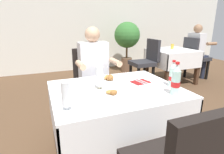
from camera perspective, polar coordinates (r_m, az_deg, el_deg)
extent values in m
cube|color=silver|center=(5.20, -16.68, 17.13)|extent=(11.00, 0.12, 2.83)
cube|color=white|center=(1.70, 1.25, -3.81)|extent=(1.15, 0.91, 0.02)
cube|color=white|center=(1.42, 8.56, -16.25)|extent=(1.15, 0.02, 0.32)
cube|color=white|center=(2.15, -3.43, -4.14)|extent=(1.15, 0.02, 0.32)
cube|color=white|center=(1.65, -17.64, -11.72)|extent=(0.02, 0.91, 0.32)
cube|color=white|center=(2.04, 16.19, -6.08)|extent=(0.02, 0.91, 0.32)
cube|color=#472D1E|center=(1.83, 22.13, -16.33)|extent=(0.07, 0.07, 0.71)
cube|color=#472D1E|center=(2.10, -16.62, -11.32)|extent=(0.07, 0.07, 0.71)
cube|color=#472D1E|center=(2.38, 8.99, -7.29)|extent=(0.07, 0.07, 0.71)
cube|color=black|center=(2.45, -5.68, -3.09)|extent=(0.44, 0.44, 0.08)
cube|color=black|center=(2.61, -7.37, 4.03)|extent=(0.42, 0.06, 0.44)
cube|color=black|center=(2.37, -8.35, -10.94)|extent=(0.04, 0.04, 0.45)
cube|color=black|center=(2.46, -0.51, -9.69)|extent=(0.04, 0.04, 0.45)
cube|color=black|center=(2.67, -10.08, -7.72)|extent=(0.04, 0.04, 0.45)
cube|color=black|center=(2.75, -3.09, -6.74)|extent=(0.04, 0.04, 0.45)
cylinder|color=#282D42|center=(2.36, -5.63, -10.90)|extent=(0.10, 0.10, 0.45)
cylinder|color=#282D42|center=(2.41, -1.91, -10.29)|extent=(0.10, 0.10, 0.45)
cube|color=#282D42|center=(2.41, -5.07, -2.90)|extent=(0.34, 0.36, 0.12)
cube|color=silver|center=(2.40, -5.81, 4.69)|extent=(0.36, 0.20, 0.50)
sphere|color=tan|center=(2.35, -6.06, 12.92)|extent=(0.19, 0.19, 0.19)
cylinder|color=tan|center=(2.13, -9.69, 3.66)|extent=(0.07, 0.26, 0.07)
cylinder|color=tan|center=(2.25, 1.08, 4.62)|extent=(0.07, 0.26, 0.07)
cube|color=white|center=(1.53, 1.12, -5.59)|extent=(0.24, 0.24, 0.01)
ellipsoid|color=#B77A38|center=(1.54, -0.43, -4.64)|extent=(0.10, 0.09, 0.03)
ellipsoid|color=#99602D|center=(1.51, 0.55, -4.73)|extent=(0.07, 0.06, 0.04)
cube|color=white|center=(1.91, -0.82, -0.91)|extent=(0.25, 0.25, 0.01)
ellipsoid|color=#99602D|center=(1.88, -0.60, -0.27)|extent=(0.09, 0.07, 0.05)
ellipsoid|color=#99602D|center=(1.88, -0.49, -0.13)|extent=(0.07, 0.09, 0.06)
ellipsoid|color=#B77A38|center=(1.91, -1.64, -0.03)|extent=(0.10, 0.10, 0.04)
cylinder|color=white|center=(1.33, -13.62, -9.81)|extent=(0.07, 0.07, 0.01)
cylinder|color=white|center=(1.32, -13.68, -9.11)|extent=(0.02, 0.02, 0.03)
cylinder|color=white|center=(1.28, -13.98, -5.08)|extent=(0.06, 0.06, 0.17)
cylinder|color=#C68928|center=(1.29, -13.94, -5.66)|extent=(0.06, 0.06, 0.14)
cylinder|color=white|center=(1.68, -3.76, -3.65)|extent=(0.07, 0.07, 0.01)
cylinder|color=white|center=(1.67, -3.77, -3.07)|extent=(0.02, 0.02, 0.03)
cylinder|color=white|center=(1.64, -3.84, 0.22)|extent=(0.07, 0.07, 0.17)
cylinder|color=gold|center=(1.64, -3.83, -0.39)|extent=(0.06, 0.06, 0.13)
cylinder|color=silver|center=(1.61, 18.98, -1.75)|extent=(0.07, 0.07, 0.20)
cylinder|color=red|center=(1.61, 18.94, -2.10)|extent=(0.07, 0.07, 0.04)
cone|color=silver|center=(1.57, 19.42, 2.74)|extent=(0.06, 0.06, 0.05)
cylinder|color=red|center=(1.56, 19.55, 4.07)|extent=(0.03, 0.03, 0.02)
cylinder|color=silver|center=(1.81, 18.13, -0.07)|extent=(0.07, 0.07, 0.18)
cylinder|color=red|center=(1.81, 18.11, -0.34)|extent=(0.07, 0.07, 0.04)
cone|color=silver|center=(1.78, 18.47, 3.51)|extent=(0.06, 0.06, 0.05)
cylinder|color=red|center=(1.77, 18.57, 4.66)|extent=(0.03, 0.03, 0.02)
cube|color=maroon|center=(1.88, 8.76, -1.53)|extent=(0.19, 0.16, 0.01)
cube|color=silver|center=(1.86, 8.35, -1.42)|extent=(0.05, 0.19, 0.01)
cube|color=silver|center=(1.89, 9.19, -1.24)|extent=(0.05, 0.19, 0.01)
cube|color=white|center=(4.27, 18.13, 7.89)|extent=(0.90, 0.87, 0.02)
cube|color=white|center=(3.99, 21.78, 4.45)|extent=(0.90, 0.02, 0.32)
cube|color=white|center=(4.63, 14.61, 6.67)|extent=(0.90, 0.02, 0.32)
cube|color=white|center=(4.04, 13.04, 5.36)|extent=(0.02, 0.87, 0.32)
cube|color=white|center=(4.59, 22.23, 5.88)|extent=(0.02, 0.87, 0.32)
cube|color=#472D1E|center=(3.82, 16.65, 1.42)|extent=(0.07, 0.07, 0.71)
cube|color=#472D1E|center=(4.33, 24.81, 2.34)|extent=(0.07, 0.07, 0.71)
cube|color=#472D1E|center=(4.41, 10.70, 3.84)|extent=(0.07, 0.07, 0.71)
cube|color=#472D1E|center=(4.86, 18.53, 4.45)|extent=(0.07, 0.07, 0.71)
cube|color=#2D2D33|center=(3.88, 9.22, 4.21)|extent=(0.44, 0.44, 0.08)
cube|color=#2D2D33|center=(3.97, 12.53, 8.12)|extent=(0.06, 0.42, 0.44)
cube|color=black|center=(4.01, 5.72, 0.84)|extent=(0.04, 0.04, 0.45)
cube|color=black|center=(3.73, 8.10, -0.50)|extent=(0.04, 0.04, 0.45)
cube|color=black|center=(4.17, 9.88, 1.30)|extent=(0.04, 0.04, 0.45)
cube|color=black|center=(3.90, 12.46, 0.06)|extent=(0.04, 0.04, 0.45)
cube|color=#2D2D33|center=(4.82, 24.83, 5.29)|extent=(0.44, 0.44, 0.08)
cube|color=#2D2D33|center=(4.60, 23.03, 8.33)|extent=(0.06, 0.42, 0.44)
cube|color=black|center=(4.88, 27.25, 1.91)|extent=(0.04, 0.04, 0.45)
cube|color=black|center=(5.10, 24.44, 2.85)|extent=(0.04, 0.04, 0.45)
cube|color=black|center=(4.63, 24.46, 1.57)|extent=(0.04, 0.04, 0.45)
cube|color=black|center=(4.87, 21.63, 2.56)|extent=(0.04, 0.04, 0.45)
cylinder|color=#282D42|center=(4.92, 26.26, 2.14)|extent=(0.10, 0.10, 0.45)
cylinder|color=#282D42|center=(5.02, 24.94, 2.59)|extent=(0.10, 0.10, 0.45)
cube|color=#282D42|center=(4.80, 24.69, 5.51)|extent=(0.36, 0.34, 0.12)
cube|color=silver|center=(4.70, 24.46, 9.18)|extent=(0.20, 0.36, 0.50)
sphere|color=#997051|center=(4.67, 24.98, 13.36)|extent=(0.19, 0.19, 0.19)
cylinder|color=#997051|center=(4.72, 28.34, 9.02)|extent=(0.26, 0.07, 0.07)
cylinder|color=#997051|center=(5.01, 24.61, 9.83)|extent=(0.26, 0.07, 0.07)
cylinder|color=gold|center=(4.37, 18.06, 8.95)|extent=(0.06, 0.06, 0.11)
cylinder|color=brown|center=(5.08, 4.46, 3.82)|extent=(0.29, 0.29, 0.38)
cylinder|color=brown|center=(5.01, 4.55, 7.80)|extent=(0.05, 0.05, 0.34)
sphere|color=#387533|center=(4.96, 4.67, 12.78)|extent=(0.67, 0.67, 0.67)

